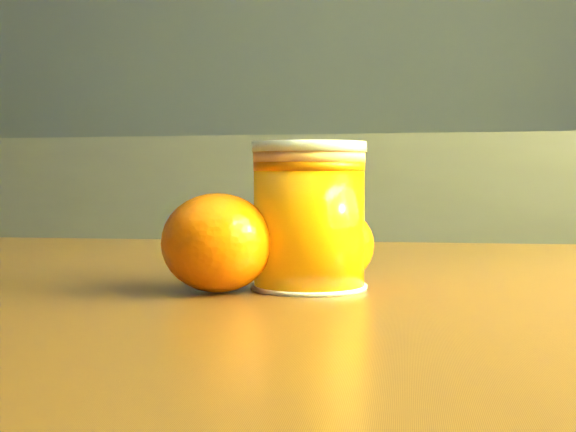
# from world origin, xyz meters

# --- Properties ---
(kitchen_counter) EXTENTS (3.15, 0.60, 0.90)m
(kitchen_counter) POSITION_xyz_m (0.00, 1.45, 0.45)
(kitchen_counter) COLOR #4A494E
(kitchen_counter) RESTS_ON ground
(table) EXTENTS (1.05, 0.79, 0.74)m
(table) POSITION_xyz_m (1.00, 0.06, 0.64)
(table) COLOR brown
(table) RESTS_ON ground
(juice_glass) EXTENTS (0.08, 0.08, 0.10)m
(juice_glass) POSITION_xyz_m (0.95, 0.02, 0.79)
(juice_glass) COLOR orange
(juice_glass) RESTS_ON table
(orange_front) EXTENTS (0.10, 0.10, 0.06)m
(orange_front) POSITION_xyz_m (0.89, -0.01, 0.77)
(orange_front) COLOR #FC6805
(orange_front) RESTS_ON table
(orange_back) EXTENTS (0.08, 0.08, 0.06)m
(orange_back) POSITION_xyz_m (0.95, 0.04, 0.77)
(orange_back) COLOR #FC6805
(orange_back) RESTS_ON table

